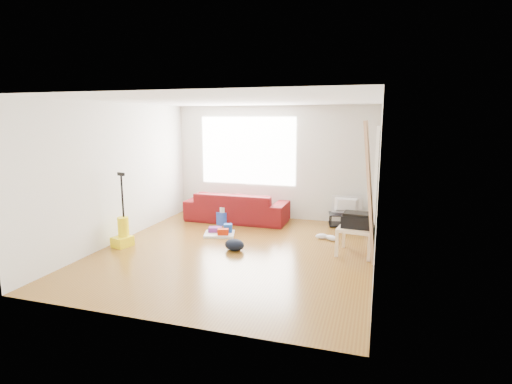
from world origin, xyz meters
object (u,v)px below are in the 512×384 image
(vacuum, at_px, (123,233))
(cleaning_tray, at_px, (220,232))
(sofa, at_px, (237,221))
(tv_stand, at_px, (346,219))
(side_table, at_px, (356,231))
(bucket, at_px, (223,224))
(backpack, at_px, (235,250))

(vacuum, bearing_deg, cleaning_tray, 55.45)
(sofa, distance_m, tv_stand, 2.34)
(vacuum, bearing_deg, sofa, 75.91)
(sofa, xyz_separation_m, side_table, (2.62, -1.49, 0.39))
(tv_stand, distance_m, bucket, 2.60)
(cleaning_tray, xyz_separation_m, backpack, (0.58, -0.78, -0.06))
(sofa, bearing_deg, tv_stand, -173.37)
(tv_stand, height_order, bucket, tv_stand)
(sofa, distance_m, vacuum, 2.63)
(side_table, relative_size, backpack, 1.77)
(bucket, bearing_deg, cleaning_tray, -71.09)
(cleaning_tray, bearing_deg, backpack, -53.55)
(sofa, relative_size, side_table, 3.47)
(bucket, height_order, vacuum, vacuum)
(side_table, height_order, backpack, side_table)
(bucket, bearing_deg, side_table, -21.69)
(cleaning_tray, relative_size, backpack, 1.87)
(bucket, bearing_deg, vacuum, -120.88)
(tv_stand, bearing_deg, sofa, 175.84)
(backpack, height_order, vacuum, vacuum)
(tv_stand, relative_size, backpack, 2.13)
(tv_stand, height_order, side_table, side_table)
(cleaning_tray, bearing_deg, bucket, 108.91)
(sofa, distance_m, bucket, 0.42)
(side_table, relative_size, cleaning_tray, 0.95)
(side_table, bearing_deg, backpack, -168.13)
(tv_stand, distance_m, vacuum, 4.44)
(sofa, xyz_separation_m, cleaning_tray, (0.06, -1.13, 0.06))
(sofa, height_order, cleaning_tray, sofa)
(side_table, bearing_deg, tv_stand, 99.67)
(sofa, xyz_separation_m, tv_stand, (2.32, 0.27, 0.14))
(backpack, bearing_deg, vacuum, -148.32)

